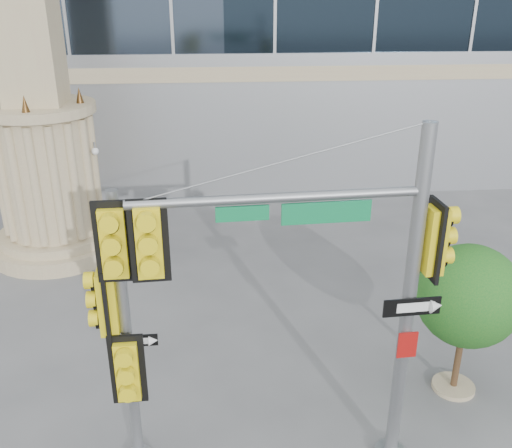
{
  "coord_description": "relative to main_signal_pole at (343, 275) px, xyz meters",
  "views": [
    {
      "loc": [
        -0.53,
        -9.42,
        8.65
      ],
      "look_at": [
        0.34,
        2.0,
        3.75
      ],
      "focal_mm": 40.0,
      "sensor_mm": 36.0,
      "label": 1
    }
  ],
  "objects": [
    {
      "name": "secondary_signal_pole",
      "position": [
        -3.78,
        0.22,
        -0.84
      ],
      "size": [
        0.97,
        0.72,
        5.61
      ],
      "rotation": [
        0.0,
        0.0,
        0.03
      ],
      "color": "slate",
      "rests_on": "ground"
    },
    {
      "name": "main_signal_pole",
      "position": [
        0.0,
        0.0,
        0.0
      ],
      "size": [
        5.19,
        0.78,
        6.68
      ],
      "rotation": [
        0.0,
        0.0,
        0.06
      ],
      "color": "slate",
      "rests_on": "ground"
    },
    {
      "name": "monument",
      "position": [
        -7.56,
        10.16,
        1.38
      ],
      "size": [
        4.4,
        4.4,
        16.6
      ],
      "color": "tan",
      "rests_on": "ground"
    },
    {
      "name": "ground",
      "position": [
        -1.56,
        1.16,
        -4.14
      ],
      "size": [
        120.0,
        120.0,
        0.0
      ],
      "primitive_type": "plane",
      "color": "#545456",
      "rests_on": "ground"
    },
    {
      "name": "street_tree",
      "position": [
        3.29,
        1.97,
        -1.78
      ],
      "size": [
        2.3,
        2.24,
        3.58
      ],
      "color": "tan",
      "rests_on": "ground"
    }
  ]
}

